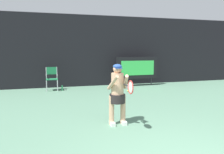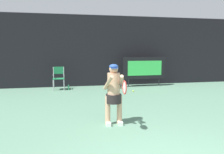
% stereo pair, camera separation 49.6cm
% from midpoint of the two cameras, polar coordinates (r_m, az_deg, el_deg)
% --- Properties ---
extents(backdrop_screen, '(18.00, 0.12, 3.66)m').
position_cam_midpoint_polar(backdrop_screen, '(11.32, -6.60, 6.81)').
color(backdrop_screen, black).
rests_on(backdrop_screen, ground).
extents(scoreboard, '(2.20, 0.21, 1.50)m').
position_cam_midpoint_polar(scoreboard, '(11.25, 5.38, 2.42)').
color(scoreboard, black).
rests_on(scoreboard, ground).
extents(umpire_chair, '(0.52, 0.44, 1.08)m').
position_cam_midpoint_polar(umpire_chair, '(10.39, -16.94, -0.07)').
color(umpire_chair, '#B7B7BC').
rests_on(umpire_chair, ground).
extents(water_bottle, '(0.07, 0.07, 0.27)m').
position_cam_midpoint_polar(water_bottle, '(10.29, -14.38, -2.83)').
color(water_bottle, '#2D8752').
rests_on(water_bottle, ground).
extents(tennis_player, '(0.52, 0.59, 1.52)m').
position_cam_midpoint_polar(tennis_player, '(5.35, -1.18, -3.88)').
color(tennis_player, white).
rests_on(tennis_player, ground).
extents(tennis_racket, '(0.03, 0.60, 0.31)m').
position_cam_midpoint_polar(tennis_racket, '(4.80, 1.88, -2.68)').
color(tennis_racket, black).
extents(tennis_ball_spare, '(0.07, 0.07, 0.07)m').
position_cam_midpoint_polar(tennis_ball_spare, '(9.78, 2.75, -3.66)').
color(tennis_ball_spare, '#CCDB3D').
rests_on(tennis_ball_spare, ground).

